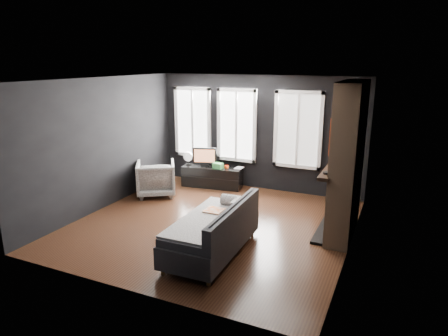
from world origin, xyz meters
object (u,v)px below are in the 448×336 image
at_px(media_console, 212,177).
at_px(book, 236,163).
at_px(mug, 227,167).
at_px(mantel_vase, 337,156).
at_px(sofa, 212,228).
at_px(monitor, 205,156).
at_px(armchair, 156,177).

bearing_deg(media_console, book, 7.89).
bearing_deg(mug, book, 47.48).
bearing_deg(mantel_vase, sofa, -126.66).
relative_size(monitor, mug, 5.35).
xyz_separation_m(sofa, media_console, (-1.53, 3.14, -0.18)).
bearing_deg(mug, sofa, -69.96).
relative_size(armchair, monitor, 1.48).
relative_size(monitor, book, 2.37).
xyz_separation_m(sofa, mantel_vase, (1.56, 2.09, 0.89)).
relative_size(media_console, monitor, 2.50).
xyz_separation_m(media_console, mantel_vase, (3.09, -1.05, 1.07)).
relative_size(mug, mantel_vase, 0.59).
bearing_deg(monitor, media_console, -17.67).
distance_m(armchair, media_console, 1.43).
bearing_deg(media_console, monitor, 173.95).
relative_size(sofa, mug, 18.30).
distance_m(armchair, monitor, 1.33).
xyz_separation_m(book, mantel_vase, (2.52, -1.20, 0.69)).
bearing_deg(monitor, book, -7.32).
height_order(media_console, monitor, monitor).
bearing_deg(book, armchair, -140.17).
bearing_deg(mantel_vase, armchair, -179.56).
bearing_deg(book, monitor, -168.67).
height_order(sofa, monitor, monitor).
bearing_deg(mug, armchair, -141.27).
height_order(sofa, armchair, armchair).
height_order(armchair, mantel_vase, mantel_vase).
distance_m(armchair, mantel_vase, 4.10).
height_order(media_console, mantel_vase, mantel_vase).
height_order(monitor, mantel_vase, mantel_vase).
xyz_separation_m(monitor, mug, (0.60, -0.03, -0.21)).
relative_size(sofa, armchair, 2.31).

